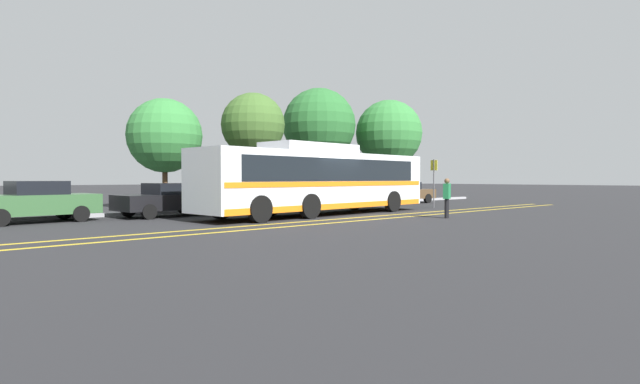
{
  "coord_description": "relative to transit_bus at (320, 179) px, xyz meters",
  "views": [
    {
      "loc": [
        -14.78,
        -15.8,
        1.61
      ],
      "look_at": [
        -0.03,
        0.49,
        1.01
      ],
      "focal_mm": 28.0,
      "sensor_mm": 36.0,
      "label": 1
    }
  ],
  "objects": [
    {
      "name": "ground_plane",
      "position": [
        0.05,
        -0.49,
        -1.57
      ],
      "size": [
        220.0,
        220.0,
        0.0
      ],
      "primitive_type": "plane",
      "color": "#262628"
    },
    {
      "name": "lane_strip_0",
      "position": [
        0.02,
        -2.2,
        -1.57
      ],
      "size": [
        32.21,
        0.2,
        0.01
      ],
      "primitive_type": "cube",
      "rotation": [
        0.0,
        0.0,
        1.57
      ],
      "color": "gold",
      "rests_on": "ground_plane"
    },
    {
      "name": "lane_strip_1",
      "position": [
        0.02,
        -3.29,
        -1.57
      ],
      "size": [
        32.21,
        0.2,
        0.01
      ],
      "primitive_type": "cube",
      "rotation": [
        0.0,
        0.0,
        1.57
      ],
      "color": "gold",
      "rests_on": "ground_plane"
    },
    {
      "name": "curb_strip",
      "position": [
        0.02,
        5.22,
        -1.49
      ],
      "size": [
        40.21,
        0.36,
        0.15
      ],
      "primitive_type": "cube",
      "color": "#99999E",
      "rests_on": "ground_plane"
    },
    {
      "name": "transit_bus",
      "position": [
        0.0,
        0.0,
        0.0
      ],
      "size": [
        12.65,
        3.38,
        3.1
      ],
      "rotation": [
        0.0,
        0.0,
        -1.5
      ],
      "color": "silver",
      "rests_on": "ground_plane"
    },
    {
      "name": "parked_car_0",
      "position": [
        -10.28,
        4.06,
        -0.8
      ],
      "size": [
        4.33,
        2.14,
        1.52
      ],
      "rotation": [
        0.0,
        0.0,
        1.65
      ],
      "color": "#335B33",
      "rests_on": "ground_plane"
    },
    {
      "name": "parked_car_1",
      "position": [
        -5.37,
        3.63,
        -0.85
      ],
      "size": [
        4.28,
        2.21,
        1.41
      ],
      "rotation": [
        0.0,
        0.0,
        1.63
      ],
      "color": "black",
      "rests_on": "ground_plane"
    },
    {
      "name": "parked_car_2",
      "position": [
        -0.51,
        3.67,
        -0.9
      ],
      "size": [
        4.31,
        1.87,
        1.28
      ],
      "rotation": [
        0.0,
        0.0,
        1.57
      ],
      "color": "maroon",
      "rests_on": "ground_plane"
    },
    {
      "name": "parked_car_3",
      "position": [
        5.29,
        4.05,
        -0.8
      ],
      "size": [
        4.87,
        2.08,
        1.53
      ],
      "rotation": [
        0.0,
        0.0,
        -1.55
      ],
      "color": "black",
      "rests_on": "ground_plane"
    },
    {
      "name": "parked_car_4",
      "position": [
        10.97,
        4.0,
        -0.87
      ],
      "size": [
        4.28,
        2.23,
        1.37
      ],
      "rotation": [
        0.0,
        0.0,
        -1.65
      ],
      "color": "#4C3823",
      "rests_on": "ground_plane"
    },
    {
      "name": "pedestrian_0",
      "position": [
        2.57,
        -4.82,
        -0.66
      ],
      "size": [
        0.47,
        0.35,
        1.61
      ],
      "rotation": [
        0.0,
        0.0,
        3.51
      ],
      "color": "black",
      "rests_on": "ground_plane"
    },
    {
      "name": "bus_stop_sign",
      "position": [
        8.08,
        -0.33,
        0.1
      ],
      "size": [
        0.07,
        0.4,
        2.65
      ],
      "rotation": [
        0.0,
        0.0,
        -1.5
      ],
      "color": "#59595E",
      "rests_on": "ground_plane"
    },
    {
      "name": "tree_0",
      "position": [
        7.85,
        8.75,
        3.63
      ],
      "size": [
        4.92,
        4.92,
        7.67
      ],
      "color": "#513823",
      "rests_on": "ground_plane"
    },
    {
      "name": "tree_1",
      "position": [
        -3.07,
        8.86,
        2.29
      ],
      "size": [
        3.93,
        3.93,
        5.83
      ],
      "color": "#513823",
      "rests_on": "ground_plane"
    },
    {
      "name": "tree_2",
      "position": [
        1.98,
        8.0,
        3.15
      ],
      "size": [
        3.72,
        3.72,
        6.6
      ],
      "color": "#513823",
      "rests_on": "ground_plane"
    },
    {
      "name": "tree_3",
      "position": [
        12.83,
        6.83,
        3.25
      ],
      "size": [
        4.72,
        4.72,
        7.18
      ],
      "color": "#513823",
      "rests_on": "ground_plane"
    }
  ]
}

